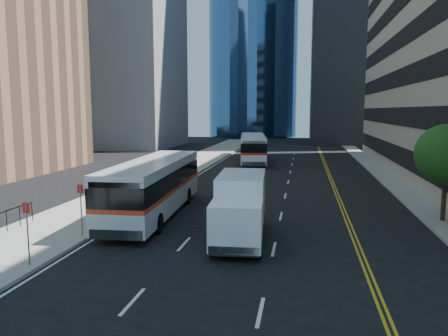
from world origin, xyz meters
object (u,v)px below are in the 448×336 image
street_tree (447,155)px  box_truck (240,207)px  bus_rear (253,148)px  bus_front (154,185)px

street_tree → box_truck: street_tree is taller
bus_rear → box_truck: (2.88, -30.17, -0.15)m
street_tree → bus_rear: size_ratio=0.41×
street_tree → box_truck: bearing=-154.1°
bus_front → bus_rear: (2.60, 26.22, 0.00)m
bus_front → street_tree: bearing=0.5°
bus_front → bus_rear: 26.35m
street_tree → box_truck: 11.45m
street_tree → bus_rear: bearing=117.2°
bus_rear → box_truck: 30.31m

